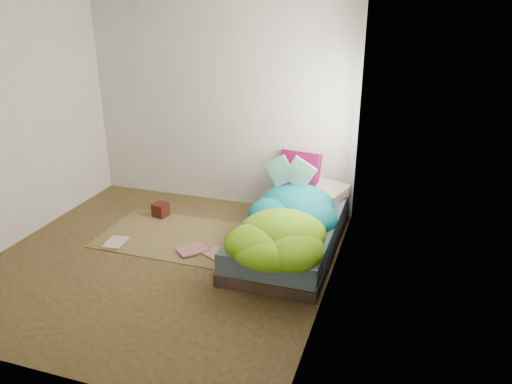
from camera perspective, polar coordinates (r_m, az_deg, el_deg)
ground at (r=5.40m, az=-10.81°, el=-7.75°), size 3.50×3.50×0.00m
room_walls at (r=4.82m, az=-12.01°, el=9.33°), size 3.54×3.54×2.62m
bed at (r=5.51m, az=3.97°, el=-4.77°), size 1.00×2.00×0.34m
duvet at (r=5.17m, az=3.46°, el=-2.43°), size 0.96×1.84×0.34m
rug at (r=5.88m, az=-9.57°, el=-4.96°), size 1.60×1.10×0.01m
pillow_floral at (r=6.09m, az=7.69°, el=0.22°), size 0.67×0.56×0.13m
pillow_magenta at (r=6.15m, az=4.95°, el=2.35°), size 0.51×0.23×0.49m
open_book at (r=5.66m, az=3.88°, el=3.21°), size 0.48×0.11×0.29m
wooden_box at (r=6.37m, az=-10.85°, el=-2.01°), size 0.19×0.19×0.17m
floor_book_a at (r=5.88m, az=-16.66°, el=-5.46°), size 0.24×0.31×0.02m
floor_book_b at (r=5.59m, az=-7.73°, el=-6.12°), size 0.38×0.39×0.03m
floor_book_c at (r=5.33m, az=-5.31°, el=-7.57°), size 0.37×0.34×0.02m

